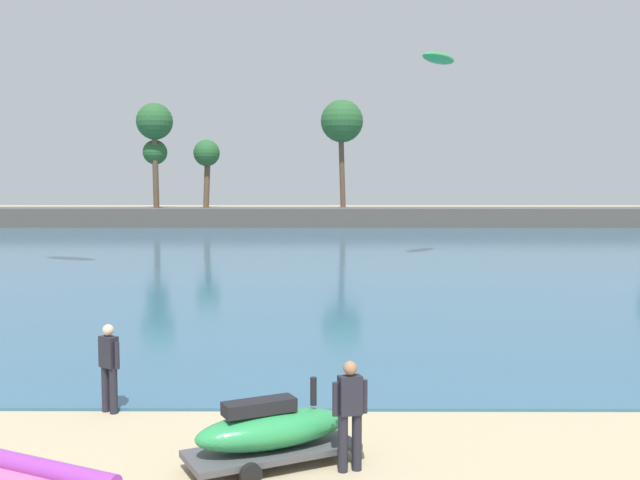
{
  "coord_description": "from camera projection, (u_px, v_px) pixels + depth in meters",
  "views": [
    {
      "loc": [
        1.92,
        -3.9,
        4.3
      ],
      "look_at": [
        1.81,
        17.18,
        2.64
      ],
      "focal_mm": 41.74,
      "sensor_mm": 36.0,
      "label": 1
    }
  ],
  "objects": [
    {
      "name": "person_rigging_by_gear",
      "position": [
        350.0,
        412.0,
        11.0
      ],
      "size": [
        0.53,
        0.3,
        1.67
      ],
      "color": "#23232D",
      "rests_on": "ground"
    },
    {
      "name": "watercraft_on_trailer",
      "position": [
        271.0,
        432.0,
        11.23
      ],
      "size": [
        2.77,
        2.05,
        1.28
      ],
      "color": "#4C4C51",
      "rests_on": "ground"
    },
    {
      "name": "person_at_waterline",
      "position": [
        109.0,
        365.0,
        13.8
      ],
      "size": [
        0.47,
        0.36,
        1.67
      ],
      "color": "#23232D",
      "rests_on": "ground"
    },
    {
      "name": "kite_aloft_drifting_left",
      "position": [
        439.0,
        58.0,
        39.56
      ],
      "size": [
        2.74,
        3.42,
        0.54
      ],
      "primitive_type": "ellipsoid",
      "rotation": [
        -0.07,
        0.0,
        1.01
      ],
      "color": "green"
    },
    {
      "name": "palm_headland",
      "position": [
        309.0,
        203.0,
        70.97
      ],
      "size": [
        106.66,
        6.0,
        12.09
      ],
      "color": "#514C47",
      "rests_on": "ground"
    },
    {
      "name": "sea",
      "position": [
        301.0,
        232.0,
        62.44
      ],
      "size": [
        220.0,
        97.34,
        0.06
      ],
      "primitive_type": "cube",
      "color": "#33607F",
      "rests_on": "ground"
    }
  ]
}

